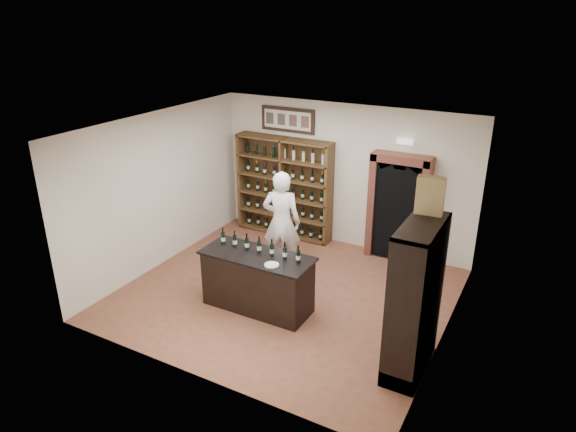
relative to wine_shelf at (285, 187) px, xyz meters
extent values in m
plane|color=brown|center=(1.30, -2.33, -1.10)|extent=(5.50, 5.50, 0.00)
plane|color=white|center=(1.30, -2.33, 1.90)|extent=(5.50, 5.50, 0.00)
cube|color=silver|center=(1.30, 0.17, 0.40)|extent=(5.50, 0.04, 3.00)
cube|color=silver|center=(-1.45, -2.33, 0.40)|extent=(0.04, 5.00, 3.00)
cube|color=silver|center=(4.05, -2.33, 0.40)|extent=(0.04, 5.00, 3.00)
cube|color=#513A1B|center=(0.00, 0.14, 0.00)|extent=(2.20, 0.02, 2.20)
cube|color=#513A1B|center=(-1.07, -0.04, 0.00)|extent=(0.06, 0.38, 2.20)
cube|color=#513A1B|center=(1.07, -0.04, 0.00)|extent=(0.06, 0.38, 2.20)
cube|color=#513A1B|center=(0.00, -0.04, 0.00)|extent=(0.04, 0.38, 2.20)
cube|color=#513A1B|center=(0.00, -0.04, -1.06)|extent=(2.18, 0.38, 0.04)
cube|color=#513A1B|center=(0.00, -0.04, -0.64)|extent=(2.18, 0.38, 0.04)
cube|color=#513A1B|center=(0.00, -0.04, -0.21)|extent=(2.18, 0.38, 0.03)
cube|color=#513A1B|center=(0.00, -0.04, 0.21)|extent=(2.18, 0.38, 0.04)
cube|color=#513A1B|center=(0.00, -0.04, 0.64)|extent=(2.18, 0.38, 0.04)
cube|color=#513A1B|center=(0.00, -0.04, 1.06)|extent=(2.18, 0.38, 0.04)
cube|color=black|center=(0.00, 0.14, 1.45)|extent=(1.25, 0.04, 0.52)
cube|color=black|center=(2.55, 0.00, -0.04)|extent=(0.97, 0.29, 2.05)
cube|color=#AD5643|center=(2.04, -0.02, -0.02)|extent=(0.14, 0.35, 2.15)
cube|color=#AD5643|center=(3.06, -0.02, -0.02)|extent=(0.14, 0.35, 2.15)
cube|color=#AD5643|center=(2.55, -0.02, 0.99)|extent=(1.15, 0.35, 0.16)
cube|color=white|center=(2.55, 0.09, 1.30)|extent=(0.30, 0.10, 0.10)
cube|color=black|center=(1.10, -2.93, -0.63)|extent=(1.80, 0.70, 0.94)
cube|color=black|center=(1.10, -2.93, -0.12)|extent=(1.88, 0.78, 0.04)
cylinder|color=black|center=(0.38, -2.86, 0.01)|extent=(0.07, 0.07, 0.21)
cylinder|color=beige|center=(0.38, -2.86, -0.01)|extent=(0.07, 0.07, 0.07)
cylinder|color=black|center=(0.38, -2.86, 0.16)|extent=(0.03, 0.03, 0.09)
cylinder|color=black|center=(0.62, -2.86, 0.01)|extent=(0.07, 0.07, 0.21)
cylinder|color=beige|center=(0.62, -2.86, -0.01)|extent=(0.07, 0.07, 0.07)
cylinder|color=black|center=(0.62, -2.86, 0.16)|extent=(0.03, 0.03, 0.09)
cylinder|color=black|center=(0.86, -2.86, 0.01)|extent=(0.07, 0.07, 0.21)
cylinder|color=beige|center=(0.86, -2.86, -0.01)|extent=(0.07, 0.07, 0.07)
cylinder|color=black|center=(0.86, -2.86, 0.16)|extent=(0.03, 0.03, 0.09)
cylinder|color=black|center=(1.10, -2.86, 0.01)|extent=(0.07, 0.07, 0.21)
cylinder|color=beige|center=(1.10, -2.86, -0.01)|extent=(0.07, 0.07, 0.07)
cylinder|color=black|center=(1.10, -2.86, 0.16)|extent=(0.03, 0.03, 0.09)
cylinder|color=black|center=(1.34, -2.86, 0.01)|extent=(0.07, 0.07, 0.21)
cylinder|color=beige|center=(1.34, -2.86, -0.01)|extent=(0.07, 0.07, 0.07)
cylinder|color=black|center=(1.34, -2.86, 0.16)|extent=(0.03, 0.03, 0.09)
cylinder|color=black|center=(1.58, -2.86, 0.01)|extent=(0.07, 0.07, 0.21)
cylinder|color=beige|center=(1.58, -2.86, -0.01)|extent=(0.07, 0.07, 0.07)
cylinder|color=black|center=(1.58, -2.86, 0.16)|extent=(0.03, 0.03, 0.09)
cylinder|color=black|center=(1.82, -2.86, 0.01)|extent=(0.07, 0.07, 0.21)
cylinder|color=beige|center=(1.82, -2.86, -0.01)|extent=(0.07, 0.07, 0.07)
cylinder|color=black|center=(1.82, -2.86, 0.16)|extent=(0.03, 0.03, 0.09)
cube|color=black|center=(4.02, -3.23, 0.00)|extent=(0.02, 1.20, 2.20)
cube|color=black|center=(3.79, -3.81, 0.00)|extent=(0.48, 0.04, 2.20)
cube|color=black|center=(3.79, -2.65, 0.00)|extent=(0.48, 0.04, 2.20)
cube|color=black|center=(3.79, -3.23, 1.08)|extent=(0.48, 1.20, 0.04)
cube|color=black|center=(3.79, -3.23, -0.98)|extent=(0.48, 1.20, 0.24)
cube|color=black|center=(3.79, -3.23, -0.75)|extent=(0.48, 1.16, 0.03)
cube|color=black|center=(3.79, -3.23, -0.20)|extent=(0.48, 1.16, 0.03)
cube|color=black|center=(3.79, -3.23, 0.35)|extent=(0.48, 1.16, 0.03)
imported|color=white|center=(0.78, -1.54, -0.10)|extent=(0.83, 0.65, 1.99)
cylinder|color=beige|center=(1.50, -3.14, -0.09)|extent=(0.23, 0.23, 0.02)
cube|color=tan|center=(3.75, -2.83, 1.36)|extent=(0.38, 0.19, 0.51)
camera|label=1|loc=(5.14, -9.28, 3.66)|focal=32.00mm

